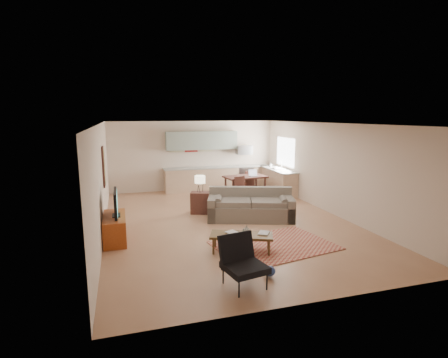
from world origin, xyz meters
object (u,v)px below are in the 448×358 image
object	(u,v)px
sofa	(251,204)
armchair	(245,263)
coffee_table	(241,243)
console_table	(200,203)
dining_table	(245,186)
tv_credenza	(115,228)

from	to	relation	value
sofa	armchair	world-z (taller)	armchair
coffee_table	console_table	size ratio (longest dim) A/B	2.07
sofa	console_table	world-z (taller)	sofa
coffee_table	console_table	distance (m)	3.23
console_table	dining_table	bearing A→B (deg)	59.19
console_table	armchair	bearing A→B (deg)	-74.03
coffee_table	tv_credenza	size ratio (longest dim) A/B	1.03
sofa	coffee_table	size ratio (longest dim) A/B	1.86
coffee_table	console_table	bearing A→B (deg)	114.52
armchair	console_table	size ratio (longest dim) A/B	1.35
tv_credenza	dining_table	size ratio (longest dim) A/B	0.88
tv_credenza	sofa	bearing A→B (deg)	10.55
armchair	sofa	bearing A→B (deg)	56.16
tv_credenza	armchair	bearing A→B (deg)	-54.30
sofa	tv_credenza	bearing A→B (deg)	-151.12
console_table	sofa	bearing A→B (deg)	-20.39
tv_credenza	console_table	xyz separation A→B (m)	(2.45, 1.71, 0.02)
dining_table	tv_credenza	bearing A→B (deg)	-150.85
coffee_table	dining_table	bearing A→B (deg)	90.45
sofa	console_table	xyz separation A→B (m)	(-1.23, 1.03, -0.11)
tv_credenza	dining_table	bearing A→B (deg)	37.25
armchair	tv_credenza	distance (m)	3.70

